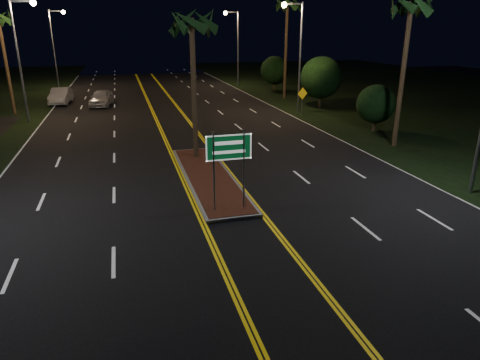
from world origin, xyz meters
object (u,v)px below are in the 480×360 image
object	(u,v)px
shrub_far	(274,70)
car_far	(61,95)
streetlight_left_mid	(22,47)
streetlight_left_far	(56,40)
palm_median	(191,22)
car_near	(101,97)
streetlight_right_mid	(297,45)
highway_sign	(229,155)
palm_right_near	(411,5)
warning_sign	(302,98)
streetlight_right_far	(235,39)
shrub_near	(376,104)
shrub_mid	(321,78)
palm_right_far	(287,5)
median_island	(209,177)

from	to	relation	value
shrub_far	car_far	xyz separation A→B (m)	(-23.30, -3.29, -1.46)
streetlight_left_mid	streetlight_left_far	xyz separation A→B (m)	(0.00, 20.00, 0.00)
palm_median	car_near	xyz separation A→B (m)	(-5.65, 19.84, -6.40)
streetlight_right_mid	car_far	bearing A→B (deg)	151.96
highway_sign	palm_right_near	distance (m)	15.55
highway_sign	palm_median	world-z (taller)	palm_median
palm_right_near	warning_sign	world-z (taller)	palm_right_near
streetlight_right_far	palm_right_near	xyz separation A→B (m)	(1.89, -32.00, 2.56)
streetlight_left_mid	car_far	bearing A→B (deg)	82.72
streetlight_right_far	car_far	world-z (taller)	streetlight_right_far
streetlight_right_far	shrub_near	bearing A→B (deg)	-84.11
palm_median	shrub_far	size ratio (longest dim) A/B	2.10
palm_right_near	car_far	distance (m)	32.46
highway_sign	car_far	bearing A→B (deg)	107.62
shrub_near	car_near	size ratio (longest dim) A/B	0.63
streetlight_left_far	warning_sign	size ratio (longest dim) A/B	3.82
streetlight_right_far	palm_right_near	bearing A→B (deg)	-86.63
highway_sign	shrub_mid	xyz separation A→B (m)	(14.00, 21.20, 0.32)
streetlight_right_far	palm_right_far	distance (m)	12.69
palm_right_near	streetlight_right_mid	bearing A→B (deg)	98.94
streetlight_right_far	car_near	bearing A→B (deg)	-144.36
palm_right_far	streetlight_left_mid	bearing A→B (deg)	-165.63
car_far	streetlight_right_far	bearing A→B (deg)	29.46
warning_sign	palm_right_far	bearing A→B (deg)	61.16
streetlight_right_mid	palm_right_near	world-z (taller)	palm_right_near
streetlight_right_mid	palm_right_near	distance (m)	12.41
shrub_far	palm_right_near	bearing A→B (deg)	-92.86
highway_sign	palm_right_near	xyz separation A→B (m)	(12.50, 7.20, 5.81)
palm_median	shrub_far	distance (m)	29.41
streetlight_right_far	car_near	xyz separation A→B (m)	(-16.26, -11.66, -4.78)
streetlight_left_mid	palm_median	bearing A→B (deg)	-51.83
palm_right_near	car_far	xyz separation A→B (m)	(-22.00, 22.71, -7.33)
streetlight_left_far	shrub_mid	bearing A→B (deg)	-39.10
palm_right_near	shrub_near	xyz separation A→B (m)	(1.00, 4.00, -6.27)
shrub_far	car_near	xyz separation A→B (m)	(-19.45, -5.66, -1.46)
streetlight_right_mid	car_near	xyz separation A→B (m)	(-16.26, 8.34, -4.78)
shrub_mid	shrub_far	size ratio (longest dim) A/B	1.17
shrub_mid	shrub_far	xyz separation A→B (m)	(-0.20, 12.00, -0.39)
palm_right_far	warning_sign	xyz separation A→B (m)	(-2.00, -9.29, -7.62)
streetlight_right_far	palm_median	xyz separation A→B (m)	(-10.61, -31.50, 1.62)
car_near	warning_sign	distance (m)	19.07
streetlight_right_far	palm_right_near	size ratio (longest dim) A/B	0.97
streetlight_right_far	streetlight_right_mid	bearing A→B (deg)	-90.00
streetlight_right_mid	warning_sign	bearing A→B (deg)	-81.75
streetlight_left_far	streetlight_right_far	world-z (taller)	same
streetlight_left_mid	warning_sign	xyz separation A→B (m)	(21.41, -3.29, -4.13)
median_island	streetlight_left_far	bearing A→B (deg)	106.00
streetlight_left_mid	shrub_mid	world-z (taller)	streetlight_left_mid
shrub_mid	streetlight_left_mid	bearing A→B (deg)	180.00
shrub_mid	car_far	distance (m)	25.13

